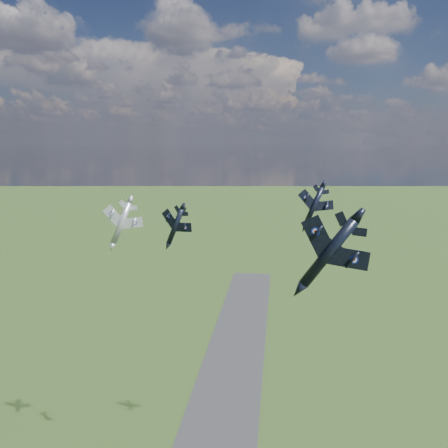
% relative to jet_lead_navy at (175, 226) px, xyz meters
% --- Properties ---
extents(jet_lead_navy, '(12.88, 14.83, 6.07)m').
position_rel_jet_lead_navy_xyz_m(jet_lead_navy, '(0.00, 0.00, 0.00)').
color(jet_lead_navy, black).
extents(jet_right_navy, '(14.04, 17.89, 9.29)m').
position_rel_jet_lead_navy_xyz_m(jet_right_navy, '(30.13, -33.34, 3.29)').
color(jet_right_navy, black).
extents(jet_high_navy, '(11.36, 14.30, 6.05)m').
position_rel_jet_lead_navy_xyz_m(jet_high_navy, '(31.18, 8.72, 3.91)').
color(jet_high_navy, black).
extents(jet_left_silver, '(14.17, 17.04, 7.02)m').
position_rel_jet_lead_navy_xyz_m(jet_left_silver, '(-14.68, 5.36, -0.62)').
color(jet_left_silver, '#9FA1A9').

